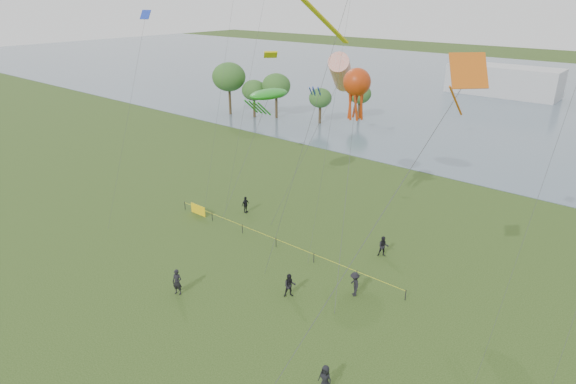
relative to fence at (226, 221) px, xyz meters
The scene contains 15 objects.
ground_plane 18.77m from the fence, 52.33° to the right, with size 400.00×400.00×0.00m, color #243B12.
lake 85.92m from the fence, 82.33° to the left, with size 400.00×120.00×0.08m, color slate.
pavilion_left 80.19m from the fence, 90.38° to the left, with size 22.00×8.00×6.00m, color silver.
trees 42.72m from the fence, 126.58° to the left, with size 24.24×16.23×9.03m.
fence is the anchor object (origin of this frame).
spectator_a 12.54m from the fence, 22.49° to the right, with size 0.86×0.67×1.77m, color black.
spectator_b 15.14m from the fence, ahead, with size 1.19×0.69×1.85m, color black.
spectator_c 3.43m from the fence, 102.53° to the left, with size 0.97×0.41×1.66m, color black.
spectator_d 21.30m from the fence, 29.03° to the right, with size 0.79×0.52×1.62m, color black.
spectator_f 11.00m from the fence, 61.53° to the right, with size 0.71×0.47×1.95m, color black.
spectator_g 14.53m from the fence, 17.75° to the left, with size 0.85×0.66×1.76m, color black.
kite_windsock 16.74m from the fence, 46.82° to the left, with size 5.88×7.17×15.65m.
kite_creature 12.48m from the fence, 93.55° to the left, with size 2.51×8.38×11.62m.
kite_octopus 17.25m from the fence, 25.78° to the left, with size 6.06×10.43×14.72m.
kite_delta 29.39m from the fence, 21.49° to the right, with size 6.08×10.41×17.87m.
Camera 1 is at (18.39, -12.14, 19.90)m, focal length 30.00 mm.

